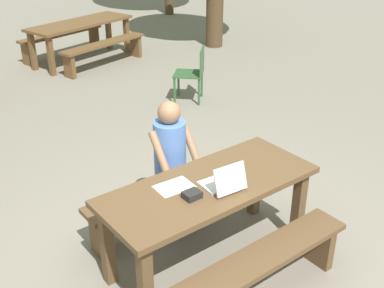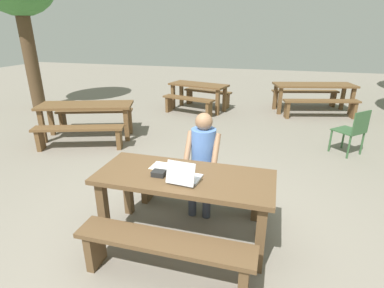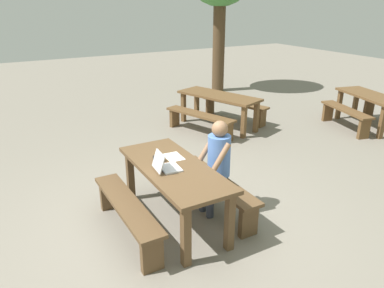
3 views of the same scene
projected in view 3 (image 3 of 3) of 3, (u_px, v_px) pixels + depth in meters
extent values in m
plane|color=gray|center=(175.00, 221.00, 4.78)|extent=(30.00, 30.00, 0.00)
cube|color=brown|center=(174.00, 168.00, 4.51)|extent=(1.83, 0.76, 0.05)
cube|color=brown|center=(130.00, 176.00, 5.18)|extent=(0.09, 0.09, 0.73)
cube|color=brown|center=(186.00, 236.00, 3.86)|extent=(0.09, 0.09, 0.73)
cube|color=brown|center=(166.00, 167.00, 5.44)|extent=(0.09, 0.09, 0.73)
cube|color=brown|center=(230.00, 222.00, 4.12)|extent=(0.09, 0.09, 0.73)
cube|color=brown|center=(127.00, 204.00, 4.34)|extent=(1.64, 0.30, 0.05)
cube|color=brown|center=(109.00, 195.00, 5.00)|extent=(0.08, 0.24, 0.41)
cube|color=brown|center=(152.00, 254.00, 3.84)|extent=(0.08, 0.24, 0.41)
cube|color=brown|center=(216.00, 180.00, 4.91)|extent=(1.64, 0.30, 0.05)
cube|color=brown|center=(190.00, 175.00, 5.58)|extent=(0.08, 0.24, 0.41)
cube|color=brown|center=(248.00, 221.00, 4.42)|extent=(0.08, 0.24, 0.41)
cube|color=silver|center=(170.00, 168.00, 4.43)|extent=(0.30, 0.25, 0.02)
cube|color=silver|center=(158.00, 161.00, 4.33)|extent=(0.29, 0.10, 0.22)
cube|color=#0F1933|center=(159.00, 161.00, 4.33)|extent=(0.27, 0.09, 0.20)
cube|color=black|center=(159.00, 159.00, 4.65)|extent=(0.13, 0.11, 0.05)
cube|color=white|center=(174.00, 157.00, 4.77)|extent=(0.31, 0.23, 0.00)
cylinder|color=#333847|center=(203.00, 196.00, 4.94)|extent=(0.10, 0.10, 0.45)
cylinder|color=#333847|center=(210.00, 202.00, 4.79)|extent=(0.10, 0.10, 0.45)
cube|color=#333847|center=(213.00, 179.00, 4.81)|extent=(0.28, 0.28, 0.12)
cylinder|color=#517AC6|center=(219.00, 156.00, 4.73)|extent=(0.29, 0.29, 0.55)
cylinder|color=#936B4C|center=(206.00, 150.00, 4.81)|extent=(0.07, 0.32, 0.41)
cylinder|color=#936B4C|center=(220.00, 159.00, 4.54)|extent=(0.07, 0.32, 0.41)
sphere|color=#936B4C|center=(220.00, 129.00, 4.60)|extent=(0.21, 0.21, 0.21)
cube|color=brown|center=(371.00, 96.00, 8.03)|extent=(1.72, 1.03, 0.05)
cube|color=brown|center=(339.00, 105.00, 8.74)|extent=(0.11, 0.11, 0.69)
cube|color=brown|center=(382.00, 122.00, 7.48)|extent=(0.11, 0.11, 0.69)
cube|color=brown|center=(355.00, 103.00, 8.85)|extent=(0.11, 0.11, 0.69)
cube|color=brown|center=(346.00, 110.00, 7.99)|extent=(1.47, 0.65, 0.05)
cube|color=brown|center=(328.00, 112.00, 8.63)|extent=(0.14, 0.25, 0.42)
cube|color=brown|center=(364.00, 129.00, 7.52)|extent=(0.14, 0.25, 0.42)
cube|color=brown|center=(369.00, 109.00, 8.91)|extent=(0.14, 0.25, 0.42)
cube|color=brown|center=(219.00, 96.00, 8.06)|extent=(1.99, 1.24, 0.05)
cube|color=brown|center=(183.00, 107.00, 8.54)|extent=(0.11, 0.11, 0.68)
cube|color=brown|center=(244.00, 122.00, 7.51)|extent=(0.11, 0.11, 0.68)
cube|color=brown|center=(197.00, 103.00, 8.87)|extent=(0.11, 0.11, 0.68)
cube|color=brown|center=(256.00, 117.00, 7.84)|extent=(0.11, 0.11, 0.68)
cube|color=brown|center=(200.00, 115.00, 7.72)|extent=(1.69, 0.83, 0.05)
cube|color=brown|center=(175.00, 118.00, 8.26)|extent=(0.15, 0.25, 0.40)
cube|color=brown|center=(228.00, 133.00, 7.34)|extent=(0.15, 0.25, 0.40)
cube|color=brown|center=(235.00, 103.00, 8.60)|extent=(1.69, 0.83, 0.05)
cube|color=brown|center=(210.00, 106.00, 9.14)|extent=(0.15, 0.25, 0.40)
cube|color=brown|center=(262.00, 118.00, 8.22)|extent=(0.15, 0.25, 0.40)
cylinder|color=#4C3823|center=(219.00, 43.00, 11.04)|extent=(0.36, 0.36, 2.87)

